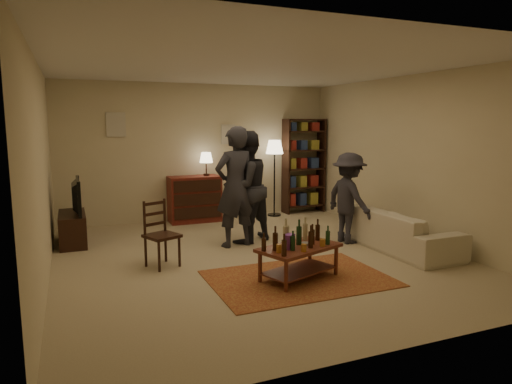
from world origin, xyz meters
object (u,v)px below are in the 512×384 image
sofa (398,229)px  person_right (246,187)px  tv_stand (72,220)px  floor_lamp (275,152)px  person_by_sofa (349,198)px  coffee_table (298,249)px  dining_chair (160,231)px  bookshelf (304,165)px  dresser (195,198)px  person_left (235,187)px

sofa → person_right: person_right is taller
tv_stand → floor_lamp: 4.14m
tv_stand → person_by_sofa: (4.14, -1.59, 0.35)m
floor_lamp → coffee_table: bearing=-110.2°
dining_chair → bookshelf: 4.51m
dresser → sofa: (2.39, -3.11, -0.17)m
person_left → bookshelf: bearing=-149.6°
person_left → person_by_sofa: (1.77, -0.48, -0.21)m
sofa → dresser: bearing=37.5°
dresser → sofa: size_ratio=0.65×
floor_lamp → person_left: 2.53m
dining_chair → person_left: person_left is taller
dresser → bookshelf: bookshelf is taller
person_by_sofa → coffee_table: bearing=122.5°
bookshelf → person_right: size_ratio=1.12×
person_by_sofa → dresser: bearing=30.6°
bookshelf → person_left: bearing=-138.0°
dresser → floor_lamp: size_ratio=0.86×
sofa → person_right: size_ratio=1.15×
floor_lamp → dining_chair: bearing=-138.6°
dining_chair → floor_lamp: bearing=18.1°
tv_stand → sofa: tv_stand is taller
coffee_table → dresser: (-0.32, 3.78, 0.09)m
dining_chair → floor_lamp: (2.85, 2.52, 0.86)m
dining_chair → tv_stand: bearing=99.7°
sofa → floor_lamp: bearing=13.0°
dining_chair → sofa: dining_chair is taller
dresser → coffee_table: bearing=-85.2°
dining_chair → floor_lamp: 3.90m
dining_chair → person_left: bearing=0.4°
person_left → tv_stand: bearing=-36.4°
tv_stand → dresser: (2.25, 0.91, 0.09)m
tv_stand → floor_lamp: (3.94, 0.85, 0.95)m
coffee_table → sofa: (2.08, 0.67, -0.08)m
coffee_table → tv_stand: size_ratio=1.10×
person_right → person_by_sofa: (1.52, -0.67, -0.17)m
floor_lamp → sofa: bearing=-77.0°
tv_stand → person_left: 2.68m
dresser → person_right: bearing=-78.5°
dining_chair → tv_stand: tv_stand is taller
tv_stand → sofa: (4.64, -2.20, -0.08)m
sofa → person_by_sofa: size_ratio=1.42×
sofa → person_by_sofa: 0.90m
dining_chair → person_left: 1.48m
dining_chair → person_right: 1.77m
floor_lamp → person_left: size_ratio=0.84×
coffee_table → floor_lamp: 4.07m
floor_lamp → person_right: person_right is taller
dining_chair → dresser: 2.84m
dining_chair → person_by_sofa: 3.07m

